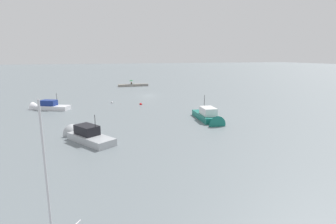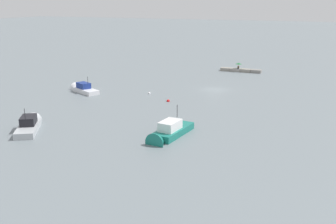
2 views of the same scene
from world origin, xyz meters
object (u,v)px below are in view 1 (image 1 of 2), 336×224
object	(u,v)px
umbrella_open_green	(131,80)
motorboat_teal_mid	(209,118)
person_seated_brown_left	(131,83)
motorboat_grey_far	(85,136)
motorboat_white_near	(47,107)
mooring_buoy_mid	(141,104)
mooring_buoy_near	(112,103)

from	to	relation	value
umbrella_open_green	motorboat_teal_mid	xyz separation A→B (m)	(-2.89, 47.45, -1.36)
person_seated_brown_left	motorboat_grey_far	bearing A→B (deg)	67.63
person_seated_brown_left	motorboat_white_near	world-z (taller)	motorboat_white_near
mooring_buoy_mid	motorboat_white_near	bearing A→B (deg)	-2.11
mooring_buoy_near	motorboat_teal_mid	bearing A→B (deg)	121.20
person_seated_brown_left	motorboat_white_near	distance (m)	36.99
motorboat_grey_far	motorboat_teal_mid	bearing A→B (deg)	-19.26
umbrella_open_green	motorboat_white_near	distance (m)	37.15
mooring_buoy_mid	umbrella_open_green	bearing A→B (deg)	-96.93
motorboat_white_near	mooring_buoy_near	bearing A→B (deg)	-49.46
motorboat_white_near	umbrella_open_green	bearing A→B (deg)	-7.50
motorboat_grey_far	mooring_buoy_mid	size ratio (longest dim) A/B	14.20
person_seated_brown_left	umbrella_open_green	world-z (taller)	umbrella_open_green
mooring_buoy_near	motorboat_grey_far	bearing A→B (deg)	76.72
mooring_buoy_mid	person_seated_brown_left	bearing A→B (deg)	-96.99
umbrella_open_green	mooring_buoy_mid	size ratio (longest dim) A/B	2.78
umbrella_open_green	mooring_buoy_near	xyz separation A→B (m)	(8.93, 27.94, -1.74)
motorboat_grey_far	mooring_buoy_near	distance (m)	23.92
motorboat_white_near	motorboat_teal_mid	size ratio (longest dim) A/B	0.87
mooring_buoy_near	person_seated_brown_left	bearing A→B (deg)	-107.85
person_seated_brown_left	mooring_buoy_near	bearing A→B (deg)	65.57
motorboat_teal_mid	motorboat_white_near	bearing A→B (deg)	-29.00
umbrella_open_green	motorboat_white_near	bearing A→B (deg)	56.43
motorboat_grey_far	motorboat_white_near	bearing A→B (deg)	75.23
motorboat_grey_far	mooring_buoy_near	bearing A→B (deg)	45.19
umbrella_open_green	mooring_buoy_near	world-z (taller)	umbrella_open_green
motorboat_white_near	mooring_buoy_mid	size ratio (longest dim) A/B	13.52
umbrella_open_green	motorboat_white_near	size ratio (longest dim) A/B	0.21
motorboat_grey_far	mooring_buoy_near	size ratio (longest dim) A/B	15.62
umbrella_open_green	mooring_buoy_near	distance (m)	29.38
motorboat_white_near	motorboat_teal_mid	bearing A→B (deg)	-99.12
umbrella_open_green	motorboat_grey_far	world-z (taller)	motorboat_grey_far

